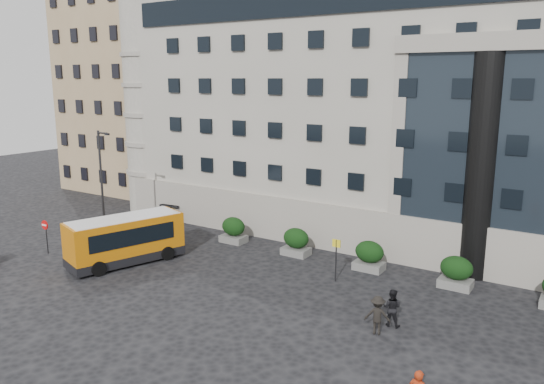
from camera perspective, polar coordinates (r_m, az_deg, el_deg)
The scene contains 19 objects.
ground at distance 30.33m, azimuth -7.01°, elevation -10.35°, with size 120.00×120.00×0.00m, color black.
civic_building at distance 45.12m, azimuth 17.38°, elevation 8.35°, with size 44.00×24.00×18.00m, color gray.
entrance_column at distance 32.67m, azimuth 21.62°, elevation 2.38°, with size 1.80×1.80×13.00m, color black.
apartment_near at distance 59.09m, azimuth -12.87°, elevation 10.34°, with size 14.00×14.00×20.00m, color #967C57.
apartment_far at distance 74.60m, azimuth -4.47°, elevation 11.69°, with size 13.00×13.00×22.00m, color #80674B.
hedge_a at distance 38.15m, azimuth -4.17°, elevation -4.06°, with size 1.80×1.26×1.84m.
hedge_b at distance 35.38m, azimuth 2.60°, elevation -5.35°, with size 1.80×1.26×1.84m.
hedge_c at distance 33.21m, azimuth 10.42°, elevation -6.73°, with size 1.80×1.26×1.84m.
hedge_d at distance 31.74m, azimuth 19.20°, elevation -8.13°, with size 1.80×1.26×1.84m.
street_lamp at distance 39.39m, azimuth -17.80°, elevation 1.04°, with size 1.16×0.18×8.00m.
bus_stop_sign at distance 30.86m, azimuth 6.91°, elevation -6.51°, with size 0.50×0.08×2.52m.
no_entry_sign at distance 38.50m, azimuth -23.18°, elevation -3.77°, with size 0.64×0.16×2.32m.
minibus at distance 34.98m, azimuth -15.51°, elevation -4.77°, with size 4.60×7.58×2.99m.
red_truck at distance 50.01m, azimuth -5.76°, elevation 0.36°, with size 2.80×5.26×2.73m.
parked_car_b at distance 39.86m, azimuth -17.11°, elevation -4.17°, with size 1.55×4.43×1.46m, color black.
parked_car_c at distance 42.47m, azimuth -12.92°, elevation -2.93°, with size 2.05×5.04×1.46m, color black.
parked_car_d at distance 50.67m, azimuth -8.96°, elevation -0.39°, with size 2.26×4.91×1.36m, color black.
pedestrian_b at distance 26.31m, azimuth 12.75°, elevation -12.04°, with size 0.89×0.69×1.83m, color black.
pedestrian_c at distance 25.40m, azimuth 11.28°, elevation -12.86°, with size 1.19×0.68×1.84m, color black.
Camera 1 is at (18.15, -21.38, 11.56)m, focal length 35.00 mm.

